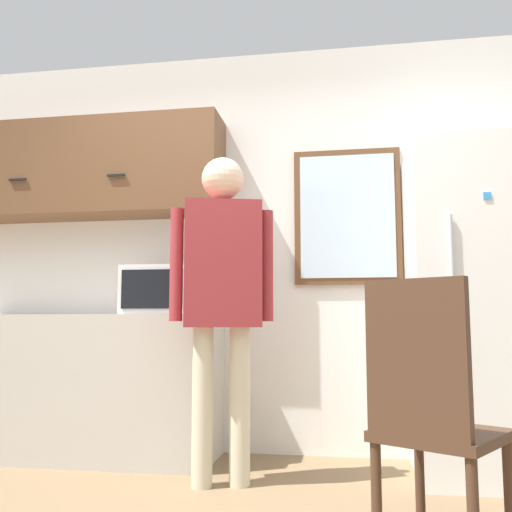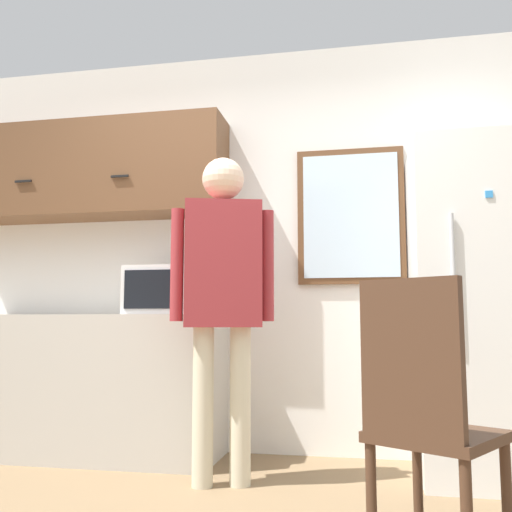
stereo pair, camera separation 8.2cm
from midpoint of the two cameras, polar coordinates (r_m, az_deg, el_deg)
back_wall at (r=3.85m, az=-0.32°, el=0.93°), size 6.00×0.06×2.70m
counter at (r=3.93m, az=-19.28°, el=-12.07°), size 1.97×0.58×0.89m
upper_cabinets at (r=4.15m, az=-17.76°, el=8.17°), size 1.97×0.37×0.65m
microwave at (r=3.62m, az=-9.66°, el=-3.44°), size 0.47×0.41×0.30m
person at (r=3.07m, az=-4.19°, el=-2.50°), size 0.54×0.33×1.74m
refrigerator at (r=3.44m, az=20.88°, el=-4.87°), size 0.76×0.74×1.85m
chair at (r=2.25m, az=15.96°, el=-14.35°), size 0.58×0.58×1.00m
window at (r=3.78m, az=8.49°, el=3.95°), size 0.69×0.05×0.89m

